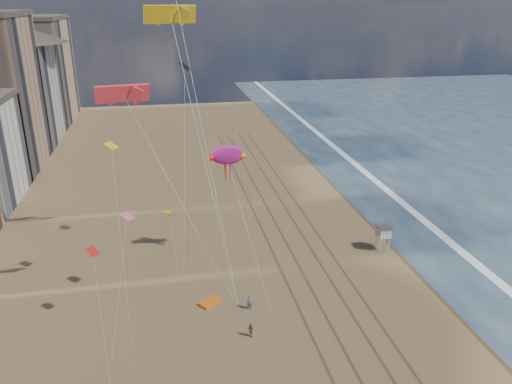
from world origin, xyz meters
The scene contains 10 objects.
wet_sand centered at (19.00, 40.00, 0.00)m, with size 260.00×260.00×0.00m, color #42301E.
foam centered at (23.20, 40.00, 0.00)m, with size 260.00×260.00×0.00m, color white.
tracks centered at (2.55, 30.00, 0.01)m, with size 7.68×120.00×0.01m.
lifeguard_stand centered at (13.14, 26.29, 2.59)m, with size 1.86×1.86×3.36m.
grounded_kite centered at (-10.41, 18.13, 0.14)m, with size 2.39×1.52×0.27m, color orange.
show_kite centered at (-6.94, 27.59, 13.74)m, with size 4.20×7.16×18.73m.
kite_flyer_a centered at (-6.37, 16.26, 0.87)m, with size 0.64×0.42×1.74m, color slate.
kite_flyer_b centered at (-7.11, 11.58, 0.74)m, with size 0.72×0.56×1.48m, color #8E4F48.
parafoils centered at (-13.62, 26.33, 30.08)m, with size 10.88×13.86×13.00m.
small_kites centered at (-17.07, 23.96, 13.77)m, with size 11.88×17.72×19.81m.
Camera 1 is at (-14.10, -28.17, 30.87)m, focal length 35.00 mm.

